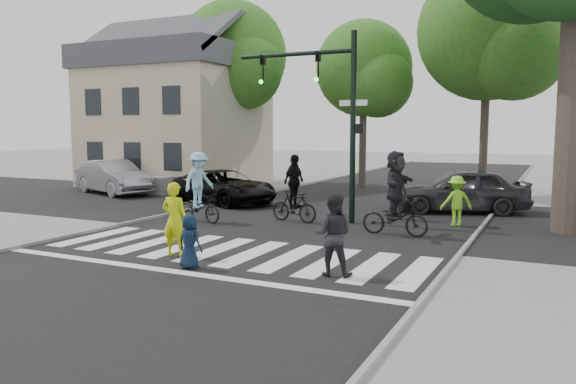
# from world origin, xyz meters

# --- Properties ---
(ground) EXTENTS (120.00, 120.00, 0.00)m
(ground) POSITION_xyz_m (0.00, 0.00, 0.00)
(ground) COLOR gray
(ground) RESTS_ON ground
(road_stem) EXTENTS (10.00, 70.00, 0.01)m
(road_stem) POSITION_xyz_m (0.00, 5.00, 0.01)
(road_stem) COLOR black
(road_stem) RESTS_ON ground
(road_cross) EXTENTS (70.00, 10.00, 0.01)m
(road_cross) POSITION_xyz_m (0.00, 8.00, 0.01)
(road_cross) COLOR black
(road_cross) RESTS_ON ground
(curb_left) EXTENTS (0.10, 70.00, 0.10)m
(curb_left) POSITION_xyz_m (-5.05, 5.00, 0.05)
(curb_left) COLOR gray
(curb_left) RESTS_ON ground
(curb_right) EXTENTS (0.10, 70.00, 0.10)m
(curb_right) POSITION_xyz_m (5.05, 5.00, 0.05)
(curb_right) COLOR gray
(curb_right) RESTS_ON ground
(crosswalk) EXTENTS (10.00, 3.85, 0.01)m
(crosswalk) POSITION_xyz_m (0.00, 0.66, 0.01)
(crosswalk) COLOR silver
(crosswalk) RESTS_ON ground
(traffic_signal) EXTENTS (4.45, 0.29, 6.00)m
(traffic_signal) POSITION_xyz_m (0.35, 6.20, 3.90)
(traffic_signal) COLOR black
(traffic_signal) RESTS_ON ground
(bg_tree_0) EXTENTS (5.46, 5.20, 8.97)m
(bg_tree_0) POSITION_xyz_m (-13.74, 16.00, 6.14)
(bg_tree_0) COLOR brown
(bg_tree_0) RESTS_ON ground
(bg_tree_1) EXTENTS (6.09, 5.80, 9.80)m
(bg_tree_1) POSITION_xyz_m (-8.70, 15.48, 6.65)
(bg_tree_1) COLOR brown
(bg_tree_1) RESTS_ON ground
(bg_tree_2) EXTENTS (5.04, 4.80, 8.40)m
(bg_tree_2) POSITION_xyz_m (-1.76, 16.62, 5.78)
(bg_tree_2) COLOR brown
(bg_tree_2) RESTS_ON ground
(bg_tree_3) EXTENTS (6.30, 6.00, 10.20)m
(bg_tree_3) POSITION_xyz_m (4.31, 15.27, 6.94)
(bg_tree_3) COLOR brown
(bg_tree_3) RESTS_ON ground
(house) EXTENTS (8.40, 8.10, 8.82)m
(house) POSITION_xyz_m (-11.49, 13.98, 3.80)
(house) COLOR #BBA991
(house) RESTS_ON ground
(pedestrian_woman) EXTENTS (0.69, 0.50, 1.77)m
(pedestrian_woman) POSITION_xyz_m (-0.99, -0.01, 0.88)
(pedestrian_woman) COLOR #CEE30D
(pedestrian_woman) RESTS_ON ground
(pedestrian_child) EXTENTS (0.60, 0.41, 1.18)m
(pedestrian_child) POSITION_xyz_m (0.01, -0.82, 0.59)
(pedestrian_child) COLOR #0D1C30
(pedestrian_child) RESTS_ON ground
(pedestrian_adult) EXTENTS (0.93, 0.78, 1.71)m
(pedestrian_adult) POSITION_xyz_m (2.99, 0.00, 0.85)
(pedestrian_adult) COLOR #232325
(pedestrian_adult) RESTS_ON ground
(cyclist_left) EXTENTS (1.87, 1.27, 2.26)m
(cyclist_left) POSITION_xyz_m (-3.33, 4.32, 0.98)
(cyclist_left) COLOR black
(cyclist_left) RESTS_ON ground
(cyclist_mid) EXTENTS (1.72, 1.06, 2.19)m
(cyclist_mid) POSITION_xyz_m (-0.57, 5.64, 0.90)
(cyclist_mid) COLOR black
(cyclist_mid) RESTS_ON ground
(cyclist_right) EXTENTS (1.90, 1.77, 2.39)m
(cyclist_right) POSITION_xyz_m (2.96, 4.84, 1.07)
(cyclist_right) COLOR black
(cyclist_right) RESTS_ON ground
(car_suv) EXTENTS (5.29, 3.66, 1.34)m
(car_suv) POSITION_xyz_m (-5.09, 8.57, 0.67)
(car_suv) COLOR black
(car_suv) RESTS_ON ground
(car_silver) EXTENTS (5.01, 3.19, 1.56)m
(car_silver) POSITION_xyz_m (-11.41, 9.06, 0.78)
(car_silver) COLOR #939398
(car_silver) RESTS_ON ground
(car_grey) EXTENTS (5.04, 3.27, 1.60)m
(car_grey) POSITION_xyz_m (3.91, 10.19, 0.80)
(car_grey) COLOR #353439
(car_grey) RESTS_ON ground
(bystander_hivis) EXTENTS (1.16, 1.00, 1.56)m
(bystander_hivis) POSITION_xyz_m (4.25, 7.22, 0.78)
(bystander_hivis) COLOR #88E426
(bystander_hivis) RESTS_ON ground
(bystander_dark) EXTENTS (0.77, 0.63, 1.83)m
(bystander_dark) POSITION_xyz_m (2.28, 7.61, 0.91)
(bystander_dark) COLOR #232325
(bystander_dark) RESTS_ON ground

